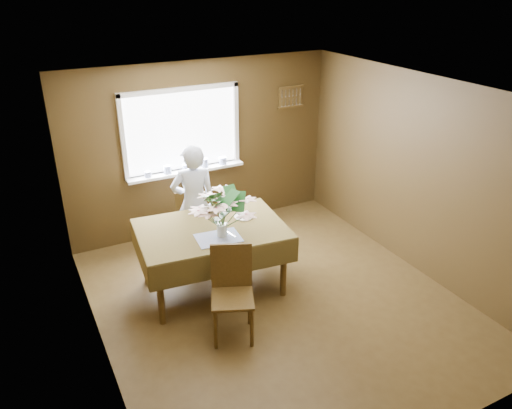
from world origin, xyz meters
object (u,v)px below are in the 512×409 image
dining_table (212,235)px  chair_near (232,288)px  seated_woman (194,203)px  flower_bouquet (221,209)px  chair_far (192,218)px

dining_table → chair_near: size_ratio=1.80×
chair_near → seated_woman: size_ratio=0.63×
dining_table → flower_bouquet: 0.50m
chair_far → flower_bouquet: 1.38m
flower_bouquet → chair_near: bearing=-105.1°
seated_woman → flower_bouquet: size_ratio=2.67×
dining_table → chair_far: size_ratio=1.95×
flower_bouquet → chair_far: bearing=86.8°
chair_near → chair_far: bearing=105.7°
dining_table → chair_near: 0.88m
chair_near → flower_bouquet: bearing=97.8°
seated_woman → flower_bouquet: 1.10m
seated_woman → chair_far: bearing=-85.3°
chair_far → flower_bouquet: (-0.07, -1.21, 0.66)m
seated_woman → chair_near: bearing=93.8°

